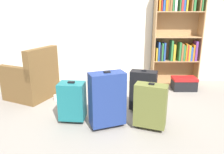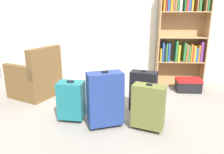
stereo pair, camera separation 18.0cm
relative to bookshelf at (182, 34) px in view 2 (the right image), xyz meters
The scene contains 10 objects.
ground_plane 2.28m from the bookshelf, 129.99° to the right, with size 9.09×9.09×0.00m, color gray.
back_wall 1.34m from the bookshelf, behind, with size 5.20×0.10×2.60m, color beige.
bookshelf is the anchor object (origin of this frame).
armchair 2.92m from the bookshelf, 163.59° to the right, with size 0.93×0.93×0.90m.
mug 2.66m from the bookshelf, 157.23° to the right, with size 0.12×0.08×0.10m.
storage_box 1.02m from the bookshelf, 77.10° to the right, with size 0.46×0.30×0.25m.
suitcase_black 1.79m from the bookshelf, 120.92° to the right, with size 0.42×0.29×0.66m.
suitcase_olive 2.21m from the bookshelf, 113.28° to the right, with size 0.44×0.32×0.63m.
suitcase_teal 2.63m from the bookshelf, 137.45° to the right, with size 0.37×0.28×0.58m.
suitcase_navy_blue 2.40m from the bookshelf, 126.45° to the right, with size 0.50×0.36×0.77m.
Camera 2 is at (0.16, -2.91, 1.48)m, focal length 35.00 mm.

